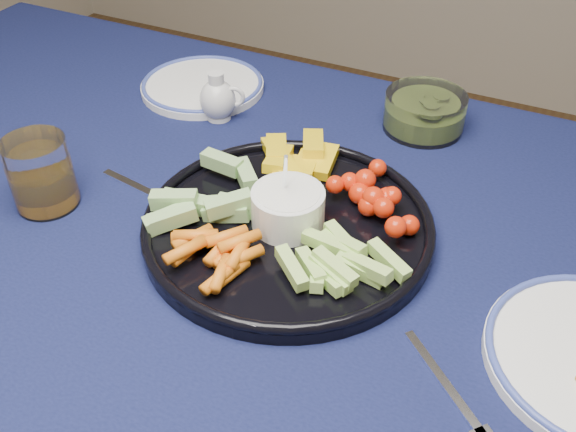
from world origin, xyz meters
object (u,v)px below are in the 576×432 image
at_px(pickle_bowl, 424,113).
at_px(side_plate_extra, 203,85).
at_px(dining_table, 212,292).
at_px(juice_tumbler, 42,177).
at_px(creamer_pitcher, 218,99).
at_px(crudite_platter, 286,220).

distance_m(pickle_bowl, side_plate_extra, 0.39).
xyz_separation_m(dining_table, juice_tumbler, (-0.24, -0.02, 0.13)).
relative_size(creamer_pitcher, pickle_bowl, 0.63).
bearing_deg(creamer_pitcher, pickle_bowl, 20.45).
height_order(crudite_platter, pickle_bowl, crudite_platter).
xyz_separation_m(dining_table, pickle_bowl, (0.17, 0.40, 0.12)).
bearing_deg(crudite_platter, creamer_pitcher, 136.70).
bearing_deg(pickle_bowl, side_plate_extra, -173.39).
bearing_deg(juice_tumbler, dining_table, 5.05).
bearing_deg(juice_tumbler, crudite_platter, 15.01).
height_order(dining_table, crudite_platter, crudite_platter).
relative_size(crudite_platter, creamer_pitcher, 4.62).
height_order(dining_table, creamer_pitcher, creamer_pitcher).
relative_size(pickle_bowl, juice_tumbler, 1.29).
xyz_separation_m(dining_table, crudite_platter, (0.08, 0.07, 0.11)).
relative_size(creamer_pitcher, juice_tumbler, 0.81).
distance_m(creamer_pitcher, juice_tumbler, 0.32).
relative_size(crudite_platter, juice_tumbler, 3.75).
xyz_separation_m(crudite_platter, juice_tumbler, (-0.32, -0.09, 0.02)).
height_order(dining_table, side_plate_extra, side_plate_extra).
bearing_deg(juice_tumbler, pickle_bowl, 45.94).
xyz_separation_m(dining_table, creamer_pitcher, (-0.15, 0.28, 0.12)).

